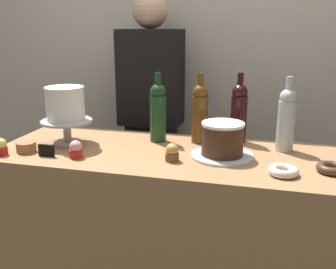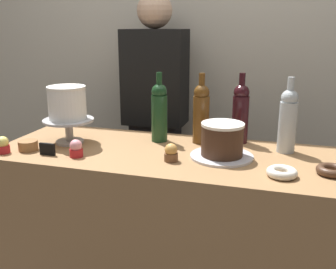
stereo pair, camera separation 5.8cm
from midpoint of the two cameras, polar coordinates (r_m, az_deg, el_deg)
name	(u,v)px [view 2 (the right image)]	position (r m, az deg, el deg)	size (l,w,h in m)	color
back_wall	(209,46)	(2.45, 6.66, 12.83)	(6.00, 0.05, 2.60)	#BCB7A8
display_counter	(168,243)	(1.88, 0.92, -15.61)	(1.52, 0.59, 0.89)	#997047
cake_stand_pedestal	(68,127)	(1.85, -13.54, 1.09)	(0.23, 0.23, 0.11)	#B2B2B7
white_layer_cake	(67,103)	(1.82, -13.76, 4.51)	(0.17, 0.17, 0.15)	white
silver_serving_platter	(222,156)	(1.64, 8.87, -3.18)	(0.26, 0.26, 0.01)	silver
chocolate_round_cake	(222,139)	(1.62, 8.98, -0.70)	(0.18, 0.18, 0.14)	#3D2619
wine_bottle_clear	(288,120)	(1.74, 18.10, 2.10)	(0.08, 0.08, 0.33)	#B2BCC1
wine_bottle_dark_red	(241,112)	(1.83, 11.49, 3.21)	(0.08, 0.08, 0.33)	black
wine_bottle_green	(159,111)	(1.82, -0.37, 3.44)	(0.08, 0.08, 0.33)	#193D1E
wine_bottle_amber	(201,112)	(1.80, 5.81, 3.23)	(0.08, 0.08, 0.33)	#5B3814
cupcake_caramel	(171,153)	(1.57, 1.51, -2.72)	(0.06, 0.06, 0.07)	brown
cupcake_strawberry	(76,149)	(1.66, -12.38, -2.06)	(0.06, 0.06, 0.07)	red
cupcake_lemon	(3,145)	(1.80, -22.25, -1.48)	(0.06, 0.06, 0.07)	red
donut_chocolate	(332,170)	(1.57, 23.87, -4.84)	(0.11, 0.11, 0.03)	#472D1E
donut_sugar	(282,172)	(1.49, 17.45, -5.33)	(0.11, 0.11, 0.03)	silver
cookie_stack	(28,145)	(1.81, -18.98, -1.54)	(0.08, 0.08, 0.04)	olive
price_sign_chalkboard	(47,149)	(1.71, -16.38, -2.08)	(0.07, 0.01, 0.05)	black
barista_figure	(156,125)	(2.35, -1.13, 1.44)	(0.36, 0.22, 1.60)	black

